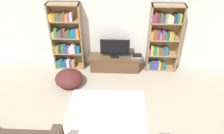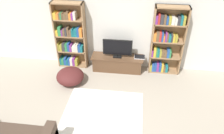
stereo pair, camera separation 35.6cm
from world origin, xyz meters
name	(u,v)px [view 1 (the left image)]	position (x,y,z in m)	size (l,w,h in m)	color
wall_back	(113,25)	(0.00, 4.23, 1.30)	(8.80, 0.06, 2.60)	silver
bookshelf_left	(67,38)	(-1.32, 4.05, 0.93)	(0.87, 0.30, 1.95)	#93704C
bookshelf_right	(162,39)	(1.37, 4.05, 0.97)	(0.87, 0.30, 1.95)	#93704C
tv_stand	(115,63)	(0.06, 3.94, 0.22)	(1.49, 0.47, 0.44)	brown
television	(115,48)	(0.06, 3.92, 0.73)	(0.83, 0.16, 0.55)	black
laptop	(137,56)	(0.70, 3.98, 0.46)	(0.31, 0.24, 0.03)	silver
area_rug	(106,114)	(-0.08, 2.09, 0.01)	(1.82, 1.65, 0.02)	white
beanbag_ottoman	(69,78)	(-1.14, 3.15, 0.21)	(0.74, 0.74, 0.42)	#4C1E1E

